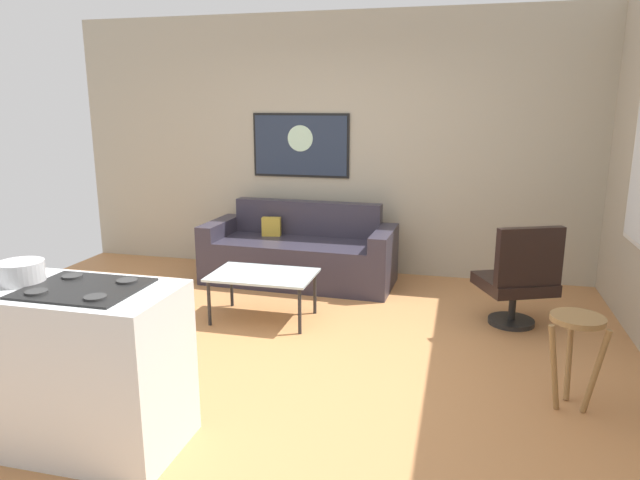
# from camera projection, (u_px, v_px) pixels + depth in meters

# --- Properties ---
(ground) EXTENTS (6.40, 6.40, 0.04)m
(ground) POSITION_uv_depth(u_px,v_px,m) (286.00, 360.00, 4.31)
(ground) COLOR #B67947
(back_wall) EXTENTS (6.40, 0.05, 2.80)m
(back_wall) POSITION_uv_depth(u_px,v_px,m) (351.00, 146.00, 6.27)
(back_wall) COLOR #ABA28C
(back_wall) RESTS_ON ground
(couch) EXTENTS (2.01, 0.87, 0.82)m
(couch) POSITION_uv_depth(u_px,v_px,m) (300.00, 255.00, 6.09)
(couch) COLOR #2E2A37
(couch) RESTS_ON ground
(coffee_table) EXTENTS (0.89, 0.59, 0.42)m
(coffee_table) POSITION_uv_depth(u_px,v_px,m) (263.00, 278.00, 4.99)
(coffee_table) COLOR silver
(coffee_table) RESTS_ON ground
(armchair) EXTENTS (0.72, 0.71, 0.89)m
(armchair) POSITION_uv_depth(u_px,v_px,m) (519.00, 279.00, 4.80)
(armchair) COLOR black
(armchair) RESTS_ON ground
(bar_stool) EXTENTS (0.37, 0.36, 0.60)m
(bar_stool) POSITION_uv_depth(u_px,v_px,m) (576.00, 337.00, 3.49)
(bar_stool) COLOR olive
(bar_stool) RESTS_ON ground
(kitchen_counter) EXTENTS (1.49, 0.60, 0.93)m
(kitchen_counter) POSITION_uv_depth(u_px,v_px,m) (49.00, 363.00, 3.17)
(kitchen_counter) COLOR silver
(kitchen_counter) RESTS_ON ground
(mixing_bowl) EXTENTS (0.24, 0.24, 0.12)m
(mixing_bowl) POSITION_uv_depth(u_px,v_px,m) (21.00, 273.00, 3.09)
(mixing_bowl) COLOR silver
(mixing_bowl) RESTS_ON kitchen_counter
(wall_painting) EXTENTS (1.10, 0.03, 0.70)m
(wall_painting) POSITION_uv_depth(u_px,v_px,m) (301.00, 145.00, 6.36)
(wall_painting) COLOR black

